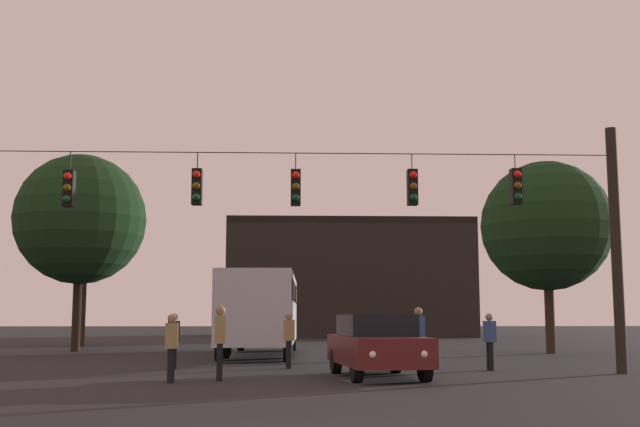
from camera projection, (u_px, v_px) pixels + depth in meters
name	position (u px, v px, depth m)	size (l,w,h in m)	color
ground_plane	(294.00, 352.00, 32.63)	(168.00, 168.00, 0.00)	black
overhead_signal_span	(297.00, 227.00, 20.55)	(17.23, 0.44, 6.51)	black
city_bus	(262.00, 306.00, 30.18)	(2.75, 11.05, 3.00)	#B7BCC6
car_near_right	(377.00, 344.00, 19.20)	(2.26, 4.48, 1.52)	#511919
pedestrian_crossing_left	(220.00, 338.00, 18.21)	(0.27, 0.38, 1.73)	black
pedestrian_crossing_center	(174.00, 338.00, 22.20)	(0.30, 0.40, 1.56)	black
pedestrian_crossing_right	(419.00, 334.00, 22.07)	(0.33, 0.41, 1.73)	black
pedestrian_near_bus	(490.00, 338.00, 21.70)	(0.30, 0.39, 1.56)	black
pedestrian_trailing	(289.00, 337.00, 22.46)	(0.32, 0.41, 1.59)	black
pedestrian_far_side	(171.00, 344.00, 17.71)	(0.24, 0.36, 1.53)	black
corner_building	(347.00, 280.00, 59.26)	(17.37, 11.29, 8.34)	black
tree_left_silhouette	(80.00, 219.00, 33.74)	(5.58, 5.58, 8.40)	black
tree_behind_building	(84.00, 226.00, 39.35)	(5.20, 5.20, 8.59)	#2D2116
tree_right_far	(546.00, 226.00, 32.04)	(5.29, 5.29, 7.78)	#2D2116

